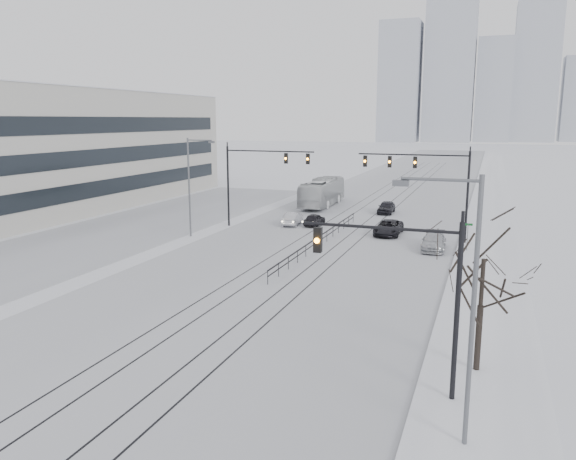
# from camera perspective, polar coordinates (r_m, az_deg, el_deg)

# --- Properties ---
(ground) EXTENTS (500.00, 500.00, 0.00)m
(ground) POSITION_cam_1_polar(r_m,az_deg,el_deg) (22.44, -20.40, -17.81)
(ground) COLOR silver
(ground) RESTS_ON ground
(road) EXTENTS (22.00, 260.00, 0.02)m
(road) POSITION_cam_1_polar(r_m,az_deg,el_deg) (76.59, 9.75, 3.06)
(road) COLOR silver
(road) RESTS_ON ground
(sidewalk_east) EXTENTS (5.00, 260.00, 0.16)m
(sidewalk_east) POSITION_cam_1_polar(r_m,az_deg,el_deg) (75.43, 19.90, 2.48)
(sidewalk_east) COLOR white
(sidewalk_east) RESTS_ON ground
(curb) EXTENTS (0.10, 260.00, 0.12)m
(curb) POSITION_cam_1_polar(r_m,az_deg,el_deg) (75.46, 18.04, 2.58)
(curb) COLOR gray
(curb) RESTS_ON ground
(parking_strip) EXTENTS (14.00, 60.00, 0.03)m
(parking_strip) POSITION_cam_1_polar(r_m,az_deg,el_deg) (60.71, -13.68, 0.80)
(parking_strip) COLOR silver
(parking_strip) RESTS_ON ground
(tram_rails) EXTENTS (5.30, 180.00, 0.01)m
(tram_rails) POSITION_cam_1_polar(r_m,az_deg,el_deg) (57.26, 6.17, 0.45)
(tram_rails) COLOR black
(tram_rails) RESTS_ON ground
(office_building) EXTENTS (20.20, 62.20, 14.11)m
(office_building) POSITION_cam_1_polar(r_m,az_deg,el_deg) (71.44, -26.16, 7.19)
(office_building) COLOR #B8B6AE
(office_building) RESTS_ON ground
(skyline) EXTENTS (96.00, 48.00, 72.00)m
(skyline) POSITION_cam_1_polar(r_m,az_deg,el_deg) (289.13, 18.83, 14.57)
(skyline) COLOR #A9AFBA
(skyline) RESTS_ON ground
(traffic_mast_near) EXTENTS (6.10, 0.37, 7.00)m
(traffic_mast_near) POSITION_cam_1_polar(r_m,az_deg,el_deg) (21.69, 12.67, -5.30)
(traffic_mast_near) COLOR black
(traffic_mast_near) RESTS_ON ground
(traffic_mast_ne) EXTENTS (9.60, 0.37, 8.00)m
(traffic_mast_ne) POSITION_cam_1_polar(r_m,az_deg,el_deg) (50.18, 14.04, 5.29)
(traffic_mast_ne) COLOR black
(traffic_mast_ne) RESTS_ON ground
(traffic_mast_nw) EXTENTS (9.10, 0.37, 8.00)m
(traffic_mast_nw) POSITION_cam_1_polar(r_m,az_deg,el_deg) (55.39, -3.35, 5.94)
(traffic_mast_nw) COLOR black
(traffic_mast_nw) RESTS_ON ground
(street_light_east) EXTENTS (2.73, 0.25, 9.00)m
(street_light_east) POSITION_cam_1_polar(r_m,az_deg,el_deg) (18.51, 17.45, -6.33)
(street_light_east) COLOR #595B60
(street_light_east) RESTS_ON ground
(street_light_west) EXTENTS (2.73, 0.25, 9.00)m
(street_light_west) POSITION_cam_1_polar(r_m,az_deg,el_deg) (51.70, -9.75, 5.02)
(street_light_west) COLOR #595B60
(street_light_west) RESTS_ON ground
(bare_tree) EXTENTS (4.40, 4.40, 6.10)m
(bare_tree) POSITION_cam_1_polar(r_m,az_deg,el_deg) (24.47, 19.20, -3.96)
(bare_tree) COLOR black
(bare_tree) RESTS_ON ground
(median_fence) EXTENTS (0.06, 24.00, 1.00)m
(median_fence) POSITION_cam_1_polar(r_m,az_deg,el_deg) (47.69, 3.31, -1.06)
(median_fence) COLOR black
(median_fence) RESTS_ON ground
(street_sign) EXTENTS (0.70, 0.06, 2.40)m
(street_sign) POSITION_cam_1_polar(r_m,az_deg,el_deg) (47.57, 17.79, -0.28)
(street_sign) COLOR #595B60
(street_sign) RESTS_ON ground
(sedan_sb_inner) EXTENTS (1.53, 3.64, 1.23)m
(sedan_sb_inner) POSITION_cam_1_polar(r_m,az_deg,el_deg) (57.04, 2.71, 1.07)
(sedan_sb_inner) COLOR black
(sedan_sb_inner) RESTS_ON ground
(sedan_sb_outer) EXTENTS (1.73, 4.03, 1.29)m
(sedan_sb_outer) POSITION_cam_1_polar(r_m,az_deg,el_deg) (57.25, 0.47, 1.15)
(sedan_sb_outer) COLOR silver
(sedan_sb_outer) RESTS_ON ground
(sedan_nb_front) EXTENTS (2.27, 4.90, 1.36)m
(sedan_nb_front) POSITION_cam_1_polar(r_m,az_deg,el_deg) (53.15, 10.17, 0.23)
(sedan_nb_front) COLOR black
(sedan_nb_front) RESTS_ON ground
(sedan_nb_right) EXTENTS (2.07, 4.74, 1.35)m
(sedan_nb_right) POSITION_cam_1_polar(r_m,az_deg,el_deg) (47.84, 14.58, -1.18)
(sedan_nb_right) COLOR #B1B3B9
(sedan_nb_right) RESTS_ON ground
(sedan_nb_far) EXTENTS (1.70, 4.13, 1.40)m
(sedan_nb_far) POSITION_cam_1_polar(r_m,az_deg,el_deg) (65.38, 9.96, 2.28)
(sedan_nb_far) COLOR black
(sedan_nb_far) RESTS_ON ground
(box_truck) EXTENTS (2.99, 12.04, 3.34)m
(box_truck) POSITION_cam_1_polar(r_m,az_deg,el_deg) (70.01, 3.50, 3.82)
(box_truck) COLOR silver
(box_truck) RESTS_ON ground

